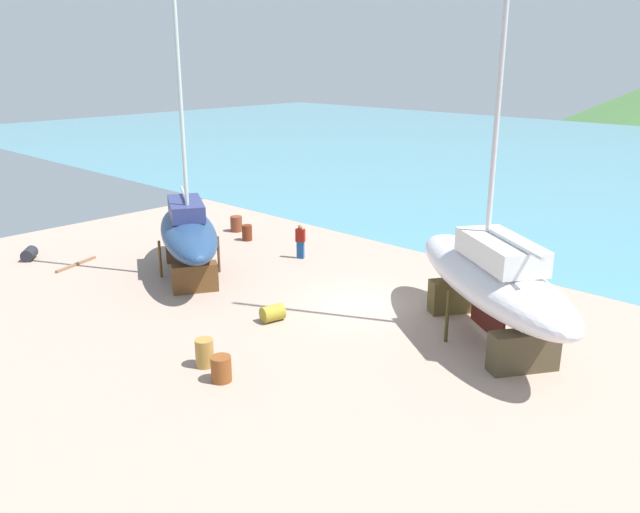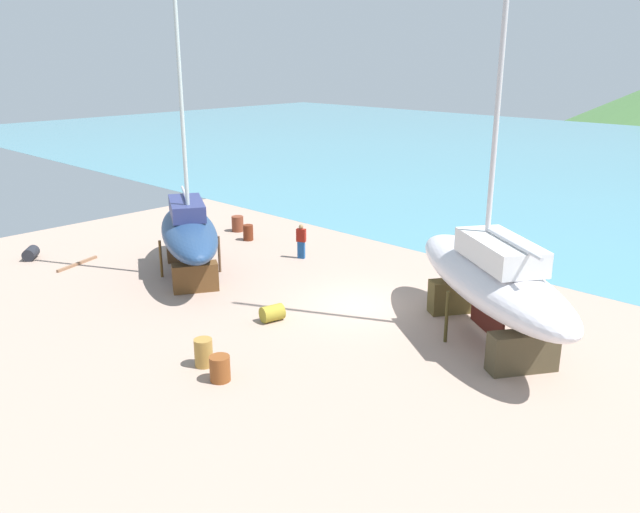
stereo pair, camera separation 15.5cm
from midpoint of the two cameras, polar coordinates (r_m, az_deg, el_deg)
ground_plane at (r=24.01m, az=0.17°, el=-5.81°), size 40.77×40.77×0.00m
sailboat_small_center at (r=29.05m, az=-11.42°, el=2.18°), size 8.71×6.41×14.64m
sailboat_mid_port at (r=22.62m, az=15.13°, el=-1.87°), size 9.77×7.82×16.58m
worker at (r=31.08m, az=-1.54°, el=1.40°), size 0.50×0.41×1.70m
barrel_blue_faded at (r=20.94m, az=-10.08°, el=-8.39°), size 0.79×0.79×0.92m
barrel_by_slipway at (r=20.00m, az=-8.65°, el=-9.80°), size 0.70×0.70×0.80m
barrel_tipped_right at (r=24.05m, az=-4.07°, el=-5.03°), size 0.79×0.95×0.61m
barrel_ochre at (r=34.46m, az=-6.26°, el=2.12°), size 0.75×0.75×0.83m
barrel_rust_mid at (r=34.08m, az=-24.16°, el=0.26°), size 1.10×1.05×0.59m
barrel_rust_near at (r=36.30m, az=-7.20°, el=2.90°), size 0.80×0.80×0.86m
timber_long_aft at (r=32.36m, az=-20.59°, el=-0.61°), size 0.94×2.36×0.12m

